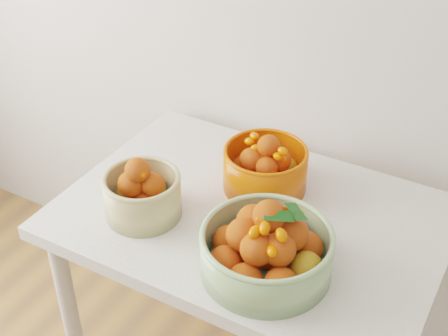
{
  "coord_description": "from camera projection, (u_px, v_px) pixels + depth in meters",
  "views": [
    {
      "loc": [
        0.29,
        0.44,
        1.8
      ],
      "look_at": [
        -0.32,
        1.53,
        0.92
      ],
      "focal_mm": 50.0,
      "sensor_mm": 36.0,
      "label": 1
    }
  ],
  "objects": [
    {
      "name": "table",
      "position": [
        251.0,
        240.0,
        1.71
      ],
      "size": [
        1.0,
        0.7,
        0.75
      ],
      "color": "silver",
      "rests_on": "ground"
    },
    {
      "name": "bowl_green",
      "position": [
        267.0,
        248.0,
        1.44
      ],
      "size": [
        0.34,
        0.34,
        0.2
      ],
      "rotation": [
        0.0,
        0.0,
        -0.11
      ],
      "color": "#90B47D",
      "rests_on": "table"
    },
    {
      "name": "bowl_cream",
      "position": [
        143.0,
        194.0,
        1.62
      ],
      "size": [
        0.2,
        0.2,
        0.17
      ],
      "rotation": [
        0.0,
        0.0,
        -0.0
      ],
      "color": "tan",
      "rests_on": "table"
    },
    {
      "name": "bowl_orange",
      "position": [
        265.0,
        168.0,
        1.71
      ],
      "size": [
        0.29,
        0.29,
        0.17
      ],
      "rotation": [
        0.0,
        0.0,
        0.3
      ],
      "color": "#E54707",
      "rests_on": "table"
    }
  ]
}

